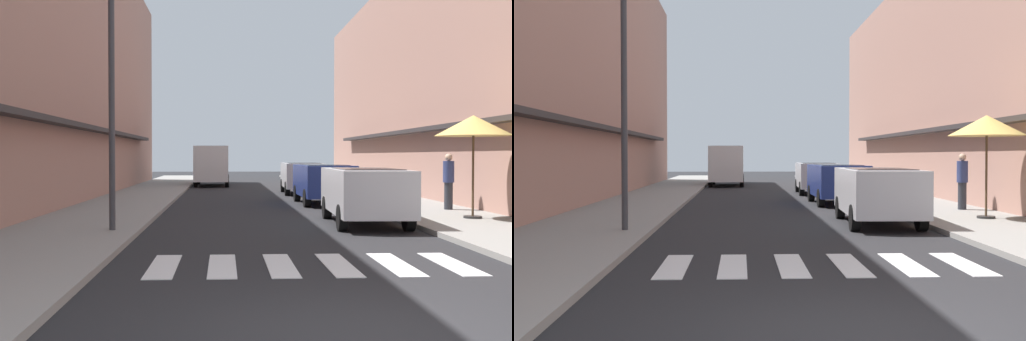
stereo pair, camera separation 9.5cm
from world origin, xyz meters
TOP-DOWN VIEW (x-y plane):
  - ground_plane at (0.00, 17.00)m, footprint 93.52×93.52m
  - sidewalk_left at (-4.92, 17.00)m, footprint 3.19×59.51m
  - sidewalk_right at (4.92, 17.00)m, footprint 3.19×59.51m
  - building_row_left at (-9.01, 18.13)m, footprint 5.50×40.26m
  - building_row_right at (9.01, 18.13)m, footprint 5.50×40.26m
  - crosswalk at (-0.00, 4.15)m, footprint 5.20×2.20m
  - parked_car_near at (2.27, 10.04)m, footprint 1.96×4.56m
  - parked_car_mid at (2.27, 16.81)m, footprint 1.84×4.14m
  - parked_car_far at (2.27, 23.02)m, footprint 1.91×4.42m
  - delivery_van at (-2.12, 31.13)m, footprint 2.04×5.41m
  - street_lamp at (-3.74, 8.20)m, footprint 1.19×0.28m
  - cafe_umbrella at (5.28, 10.35)m, footprint 2.04×2.04m
  - pedestrian_walking_near at (5.60, 13.03)m, footprint 0.34×0.34m

SIDE VIEW (x-z plane):
  - ground_plane at x=0.00m, z-range 0.00..0.00m
  - crosswalk at x=0.00m, z-range 0.00..0.01m
  - sidewalk_left at x=-4.92m, z-range 0.00..0.12m
  - sidewalk_right at x=4.92m, z-range 0.00..0.12m
  - parked_car_mid at x=2.27m, z-range 0.19..1.66m
  - parked_car_far at x=2.27m, z-range 0.19..1.66m
  - parked_car_near at x=2.27m, z-range 0.19..1.66m
  - pedestrian_walking_near at x=5.60m, z-range 0.17..1.91m
  - delivery_van at x=-2.12m, z-range 0.22..2.59m
  - cafe_umbrella at x=5.28m, z-range 1.21..3.97m
  - street_lamp at x=-3.74m, z-range 0.73..6.38m
  - building_row_right at x=9.01m, z-range 0.00..10.27m
  - building_row_left at x=-9.01m, z-range 0.00..11.72m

